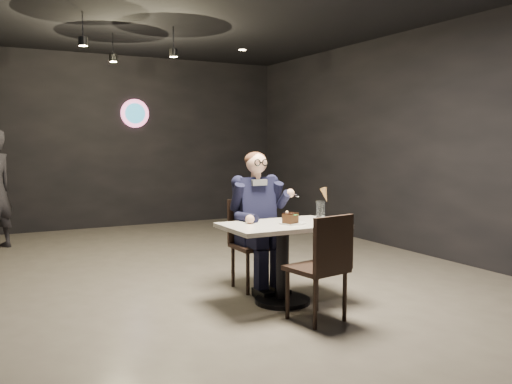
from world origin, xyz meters
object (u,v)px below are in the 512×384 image
main_table (282,263)px  sundae_glass (321,211)px  chair_far (255,244)px  seated_man (255,219)px  chair_near (316,266)px

main_table → sundae_glass: size_ratio=5.80×
chair_far → main_table: bearing=-90.0°
main_table → seated_man: 0.65m
chair_far → sundae_glass: size_ratio=4.85×
main_table → chair_near: size_ratio=1.20×
chair_far → chair_near: size_ratio=1.00×
seated_man → sundae_glass: size_ratio=7.59×
main_table → sundae_glass: sundae_glass is taller
sundae_glass → main_table: bearing=176.2°
main_table → seated_man: size_ratio=0.76×
main_table → chair_near: 0.56m
chair_far → seated_man: seated_man is taller
seated_man → main_table: bearing=-90.0°
seated_man → chair_far: bearing=0.0°
chair_far → sundae_glass: 0.80m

